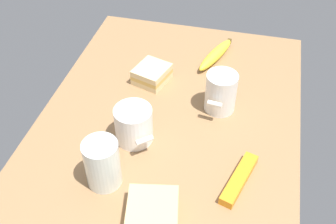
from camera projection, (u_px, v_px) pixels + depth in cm
name	position (u px, v px, depth cm)	size (l,w,h in cm)	color
tabletop	(168.00, 124.00, 102.11)	(90.00, 64.00, 2.00)	#936D47
coffee_mug_black	(221.00, 92.00, 101.23)	(9.94, 7.76, 10.48)	white
coffee_mug_milky	(134.00, 124.00, 93.95)	(10.67, 10.15, 8.99)	white
sandwich_main	(152.00, 214.00, 79.26)	(12.65, 11.78, 4.40)	#DBB77A
sandwich_side	(152.00, 74.00, 111.67)	(11.02, 10.43, 4.40)	beige
glass_of_milk	(103.00, 165.00, 84.52)	(7.44, 7.44, 11.28)	silver
banana	(216.00, 55.00, 119.44)	(18.03, 9.35, 3.26)	yellow
snack_bar	(239.00, 179.00, 86.96)	(14.56, 2.98, 2.00)	orange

